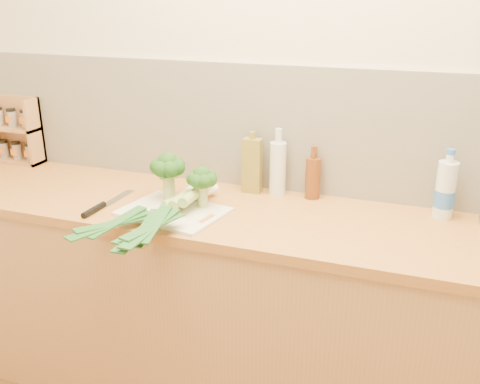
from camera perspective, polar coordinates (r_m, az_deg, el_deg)
The scene contains 14 objects.
room_shell at distance 2.27m, azimuth 6.35°, elevation 6.47°, with size 3.50×3.50×3.50m.
counter at distance 2.30m, azimuth 3.88°, elevation -12.90°, with size 3.20×0.62×0.90m.
chopping_board at distance 2.12m, azimuth -7.12°, elevation -2.09°, with size 0.39×0.29×0.01m, color silver.
broccoli_left at distance 2.19m, azimuth -7.70°, elevation 2.61°, with size 0.14×0.15×0.20m.
broccoli_right at distance 2.11m, azimuth -4.07°, elevation 1.35°, with size 0.12×0.12×0.17m.
leek_front at distance 2.11m, azimuth -7.93°, elevation -1.41°, with size 0.32×0.66×0.04m.
leek_mid at distance 2.05m, azimuth -7.25°, elevation -1.54°, with size 0.11×0.67×0.04m.
leek_back at distance 2.03m, azimuth -6.17°, elevation -1.19°, with size 0.10×0.67×0.04m.
chefs_knife at distance 2.22m, azimuth -14.69°, elevation -1.53°, with size 0.05×0.33×0.02m.
spice_rack at distance 2.94m, azimuth -22.74°, elevation 5.77°, with size 0.28×0.11×0.33m.
oil_tin at distance 2.29m, azimuth 1.31°, elevation 2.88°, with size 0.08×0.05×0.27m.
glass_bottle at distance 2.27m, azimuth 4.05°, elevation 2.64°, with size 0.07×0.07×0.29m.
amber_bottle at distance 2.25m, azimuth 7.78°, elevation 1.61°, with size 0.06×0.06×0.23m.
water_bottle at distance 2.18m, azimuth 21.04°, elevation 0.05°, with size 0.08×0.08×0.25m.
Camera 1 is at (0.50, -0.65, 1.72)m, focal length 40.00 mm.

